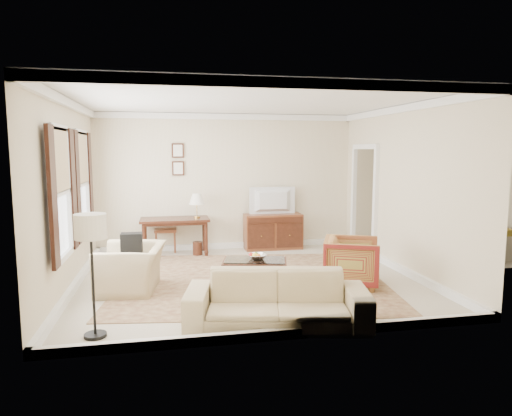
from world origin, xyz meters
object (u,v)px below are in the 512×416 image
object	(u,v)px
sideboard	(273,231)
tv	(273,192)
sofa	(277,291)
club_armchair	(131,260)
writing_desk	(175,224)
coffee_table	(255,266)
striped_armchair	(352,259)

from	to	relation	value
sideboard	tv	xyz separation A→B (m)	(0.00, -0.02, 0.86)
tv	sofa	bearing A→B (deg)	77.37
sideboard	club_armchair	bearing A→B (deg)	-138.36
tv	club_armchair	xyz separation A→B (m)	(-2.80, -2.47, -0.77)
writing_desk	coffee_table	size ratio (longest dim) A/B	1.25
club_armchair	sofa	size ratio (longest dim) A/B	0.48
sideboard	tv	world-z (taller)	tv
club_armchair	striped_armchair	bearing A→B (deg)	90.83
sofa	sideboard	bearing A→B (deg)	89.17
writing_desk	sofa	world-z (taller)	sofa
sideboard	coffee_table	world-z (taller)	sideboard
tv	sideboard	bearing A→B (deg)	-90.00
striped_armchair	coffee_table	bearing A→B (deg)	101.34
writing_desk	club_armchair	xyz separation A→B (m)	(-0.70, -2.31, -0.18)
sideboard	coffee_table	xyz separation A→B (m)	(-0.90, -2.60, -0.06)
coffee_table	writing_desk	bearing A→B (deg)	116.15
coffee_table	club_armchair	world-z (taller)	club_armchair
tv	club_armchair	size ratio (longest dim) A/B	0.89
tv	coffee_table	distance (m)	2.88
writing_desk	tv	bearing A→B (deg)	4.28
sideboard	striped_armchair	distance (m)	2.97
striped_armchair	club_armchair	xyz separation A→B (m)	(-3.38, 0.43, 0.04)
tv	club_armchair	world-z (taller)	tv
writing_desk	striped_armchair	bearing A→B (deg)	-45.60
striped_armchair	club_armchair	distance (m)	3.41
sideboard	coffee_table	size ratio (longest dim) A/B	1.12
striped_armchair	sofa	xyz separation A→B (m)	(-1.54, -1.36, 0.01)
tv	striped_armchair	size ratio (longest dim) A/B	1.12
coffee_table	sofa	world-z (taller)	sofa
writing_desk	club_armchair	size ratio (longest dim) A/B	1.29
coffee_table	sofa	distance (m)	1.68
tv	striped_armchair	world-z (taller)	tv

